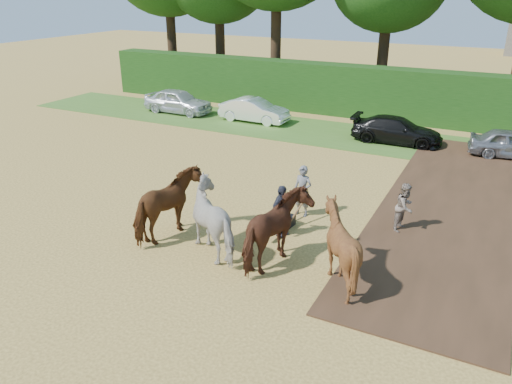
% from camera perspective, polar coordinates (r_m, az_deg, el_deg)
% --- Properties ---
extents(ground, '(120.00, 120.00, 0.00)m').
position_cam_1_polar(ground, '(13.59, 11.12, -11.17)').
color(ground, gold).
rests_on(ground, ground).
extents(earth_strip, '(4.50, 17.00, 0.05)m').
position_cam_1_polar(earth_strip, '(19.54, 21.22, -1.35)').
color(earth_strip, '#472D1C').
rests_on(earth_strip, ground).
extents(grass_verge, '(50.00, 5.00, 0.03)m').
position_cam_1_polar(grass_verge, '(26.25, 19.88, 4.82)').
color(grass_verge, '#38601E').
rests_on(grass_verge, ground).
extents(hedgerow, '(46.00, 1.60, 3.00)m').
position_cam_1_polar(hedgerow, '(30.24, 21.50, 9.76)').
color(hedgerow, '#14380F').
rests_on(hedgerow, ground).
extents(spectator_near, '(0.78, 0.91, 1.62)m').
position_cam_1_polar(spectator_near, '(16.82, 16.66, -1.66)').
color(spectator_near, gray).
rests_on(spectator_near, ground).
extents(spectator_far, '(0.62, 1.07, 1.71)m').
position_cam_1_polar(spectator_far, '(15.76, 2.88, -2.18)').
color(spectator_far, '#2A2C38').
rests_on(spectator_far, ground).
extents(plough_team, '(7.22, 5.03, 2.16)m').
position_cam_1_polar(plough_team, '(14.42, -0.74, -3.67)').
color(plough_team, '#5A3516').
rests_on(plough_team, ground).
extents(parked_cars, '(35.14, 2.84, 1.49)m').
position_cam_1_polar(parked_cars, '(26.04, 21.01, 6.06)').
color(parked_cars, silver).
rests_on(parked_cars, ground).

